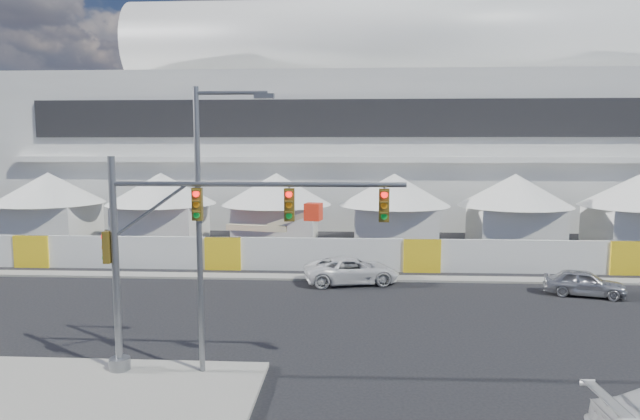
# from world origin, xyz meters

# --- Properties ---
(ground) EXTENTS (160.00, 160.00, 0.00)m
(ground) POSITION_xyz_m (0.00, 0.00, 0.00)
(ground) COLOR black
(ground) RESTS_ON ground
(median_island) EXTENTS (10.00, 5.00, 0.15)m
(median_island) POSITION_xyz_m (-6.00, -3.00, 0.07)
(median_island) COLOR gray
(median_island) RESTS_ON ground
(stadium) EXTENTS (80.00, 24.80, 21.98)m
(stadium) POSITION_xyz_m (8.71, 41.50, 9.45)
(stadium) COLOR silver
(stadium) RESTS_ON ground
(tent_row) EXTENTS (53.40, 8.40, 5.40)m
(tent_row) POSITION_xyz_m (0.50, 24.00, 3.15)
(tent_row) COLOR white
(tent_row) RESTS_ON ground
(hoarding_fence) EXTENTS (70.00, 0.25, 2.00)m
(hoarding_fence) POSITION_xyz_m (6.00, 14.50, 1.00)
(hoarding_fence) COLOR silver
(hoarding_fence) RESTS_ON ground
(sedan_silver) EXTENTS (2.57, 4.17, 1.32)m
(sedan_silver) POSITION_xyz_m (13.57, 9.59, 0.66)
(sedan_silver) COLOR #A6A7AB
(sedan_silver) RESTS_ON ground
(pickup_curb) EXTENTS (3.41, 5.59, 1.45)m
(pickup_curb) POSITION_xyz_m (1.82, 11.50, 0.72)
(pickup_curb) COLOR silver
(pickup_curb) RESTS_ON ground
(traffic_mast) EXTENTS (9.76, 0.69, 7.11)m
(traffic_mast) POSITION_xyz_m (-3.78, -1.41, 4.13)
(traffic_mast) COLOR gray
(traffic_mast) RESTS_ON median_island
(streetlight_median) EXTENTS (2.57, 0.26, 9.29)m
(streetlight_median) POSITION_xyz_m (-2.86, -1.34, 5.48)
(streetlight_median) COLOR gray
(streetlight_median) RESTS_ON median_island
(boom_lift) EXTENTS (7.91, 2.57, 3.92)m
(boom_lift) POSITION_xyz_m (-4.97, 17.51, 1.05)
(boom_lift) COLOR red
(boom_lift) RESTS_ON ground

